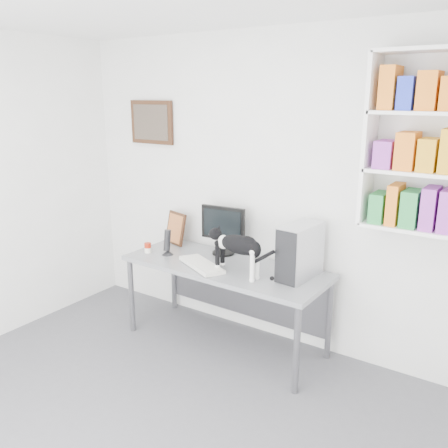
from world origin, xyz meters
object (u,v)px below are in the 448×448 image
at_px(bookshelf, 445,144).
at_px(leaning_print, 176,228).
at_px(keyboard, 202,265).
at_px(monitor, 223,230).
at_px(pc_tower, 300,251).
at_px(desk, 225,305).
at_px(soup_can, 148,248).
at_px(speaker, 167,242).
at_px(cat, 238,255).

xyz_separation_m(bookshelf, leaning_print, (-2.32, -0.02, -0.94)).
bearing_deg(keyboard, bookshelf, 38.98).
bearing_deg(monitor, pc_tower, -15.18).
height_order(desk, soup_can, soup_can).
xyz_separation_m(desk, pc_tower, (0.65, 0.10, 0.59)).
distance_m(keyboard, pc_tower, 0.85).
relative_size(monitor, leaning_print, 1.41).
bearing_deg(soup_can, desk, 9.41).
height_order(keyboard, leaning_print, leaning_print).
relative_size(speaker, soup_can, 2.64).
height_order(keyboard, pc_tower, pc_tower).
height_order(keyboard, cat, cat).
bearing_deg(speaker, leaning_print, 114.20).
xyz_separation_m(keyboard, soup_can, (-0.64, 0.03, 0.03)).
bearing_deg(keyboard, monitor, 121.27).
bearing_deg(cat, monitor, 141.84).
height_order(pc_tower, speaker, pc_tower).
distance_m(desk, speaker, 0.77).
height_order(leaning_print, cat, cat).
relative_size(monitor, cat, 0.79).
distance_m(keyboard, speaker, 0.46).
distance_m(pc_tower, soup_can, 1.45).
bearing_deg(bookshelf, pc_tower, -170.69).
bearing_deg(cat, soup_can, -175.80).
height_order(bookshelf, monitor, bookshelf).
relative_size(bookshelf, cat, 2.16).
distance_m(monitor, speaker, 0.52).
bearing_deg(leaning_print, desk, -1.86).
xyz_separation_m(speaker, soup_can, (-0.19, -0.06, -0.08)).
xyz_separation_m(desk, monitor, (-0.17, 0.23, 0.60)).
height_order(desk, keyboard, keyboard).
bearing_deg(keyboard, soup_can, -156.51).
distance_m(desk, cat, 0.62).
height_order(speaker, soup_can, speaker).
height_order(pc_tower, soup_can, pc_tower).
bearing_deg(desk, monitor, 127.55).
height_order(bookshelf, desk, bookshelf).
relative_size(desk, leaning_print, 5.58).
bearing_deg(monitor, desk, -59.39).
bearing_deg(cat, keyboard, -173.81).
bearing_deg(speaker, monitor, 34.58).
distance_m(pc_tower, cat, 0.49).
xyz_separation_m(bookshelf, pc_tower, (-0.93, -0.15, -0.88)).
height_order(bookshelf, speaker, bookshelf).
height_order(monitor, soup_can, monitor).
bearing_deg(cat, pc_tower, 35.28).
relative_size(pc_tower, soup_can, 4.71).
relative_size(keyboard, soup_can, 5.38).
bearing_deg(monitor, soup_can, -154.88).
xyz_separation_m(keyboard, pc_tower, (0.79, 0.25, 0.20)).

